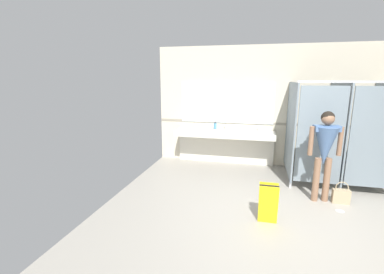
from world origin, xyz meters
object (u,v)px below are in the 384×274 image
(person_standing, at_px, (325,146))
(soap_dispenser, at_px, (215,126))
(handbag, at_px, (341,196))
(wet_floor_sign, at_px, (268,203))

(person_standing, height_order, soap_dispenser, person_standing)
(person_standing, bearing_deg, handbag, -3.88)
(handbag, distance_m, soap_dispenser, 3.19)
(person_standing, relative_size, wet_floor_sign, 2.63)
(person_standing, xyz_separation_m, handbag, (0.34, -0.02, -0.87))
(soap_dispenser, relative_size, wet_floor_sign, 0.31)
(soap_dispenser, xyz_separation_m, wet_floor_sign, (1.24, -2.77, -0.65))
(handbag, height_order, soap_dispenser, soap_dispenser)
(person_standing, height_order, handbag, person_standing)
(person_standing, xyz_separation_m, wet_floor_sign, (-0.93, -1.00, -0.69))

